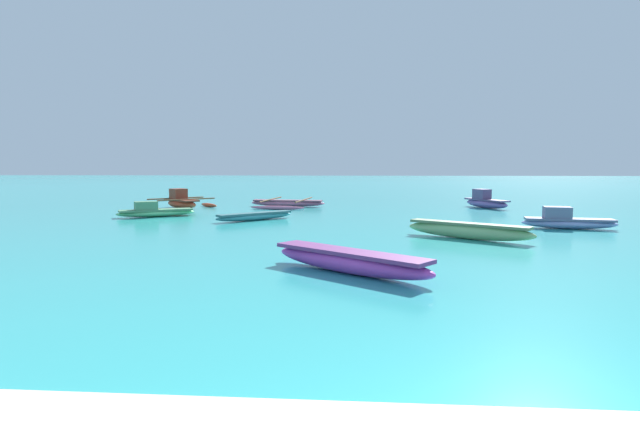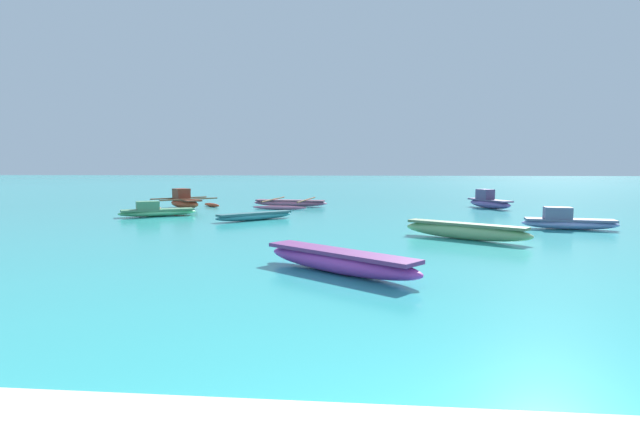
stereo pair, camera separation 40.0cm
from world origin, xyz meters
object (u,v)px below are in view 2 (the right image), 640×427
moored_boat_1 (290,203)px  moored_boat_6 (567,221)px  moored_boat_4 (255,216)px  moored_boat_2 (156,211)px  moored_boat_0 (465,230)px  moored_boat_5 (184,202)px  moored_boat_7 (489,202)px  moored_boat_3 (339,261)px

moored_boat_1 → moored_boat_6: size_ratio=1.46×
moored_boat_1 → moored_boat_4: (-0.34, -7.15, -0.01)m
moored_boat_1 → moored_boat_2: size_ratio=1.46×
moored_boat_2 → moored_boat_0: bearing=-56.3°
moored_boat_5 → moored_boat_2: bearing=-40.2°
moored_boat_0 → moored_boat_6: bearing=70.0°
moored_boat_0 → moored_boat_7: moored_boat_7 is taller
moored_boat_0 → moored_boat_5: 16.11m
moored_boat_0 → moored_boat_6: 4.91m
moored_boat_3 → moored_boat_5: bearing=158.4°
moored_boat_1 → moored_boat_5: size_ratio=1.32×
moored_boat_2 → moored_boat_5: (-0.36, 4.32, 0.10)m
moored_boat_0 → moored_boat_4: bearing=-177.5°
moored_boat_1 → moored_boat_5: 5.64m
moored_boat_3 → moored_boat_4: moored_boat_3 is taller
moored_boat_3 → moored_boat_4: 10.62m
moored_boat_2 → moored_boat_4: 4.79m
moored_boat_0 → moored_boat_4: size_ratio=1.21×
moored_boat_1 → moored_boat_6: (11.15, -9.06, 0.08)m
moored_boat_4 → moored_boat_7: size_ratio=0.93×
moored_boat_2 → moored_boat_3: size_ratio=0.91×
moored_boat_1 → moored_boat_4: size_ratio=1.61×
moored_boat_2 → moored_boat_3: (8.65, -10.95, 0.02)m
moored_boat_6 → moored_boat_7: moored_boat_7 is taller
moored_boat_5 → moored_boat_6: (16.52, -7.34, -0.07)m
moored_boat_0 → moored_boat_5: bearing=175.8°
moored_boat_3 → moored_boat_6: 10.92m
moored_boat_1 → moored_boat_2: 7.85m
moored_boat_0 → moored_boat_5: moored_boat_5 is taller
moored_boat_4 → moored_boat_2: bearing=122.3°
moored_boat_1 → moored_boat_2: (-5.00, -6.04, 0.05)m
moored_boat_2 → moored_boat_4: moored_boat_2 is taller
moored_boat_2 → moored_boat_6: moored_boat_6 is taller
moored_boat_1 → moored_boat_7: size_ratio=1.50×
moored_boat_5 → moored_boat_7: 16.00m
moored_boat_1 → moored_boat_0: bearing=-52.9°
moored_boat_5 → moored_boat_0: bearing=5.8°
moored_boat_5 → moored_boat_6: moored_boat_5 is taller
moored_boat_0 → moored_boat_5: (-12.50, 10.17, 0.07)m
moored_boat_2 → moored_boat_7: (15.57, 5.82, 0.11)m
moored_boat_1 → moored_boat_3: (3.65, -16.99, 0.07)m
moored_boat_6 → moored_boat_1: bearing=150.7°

